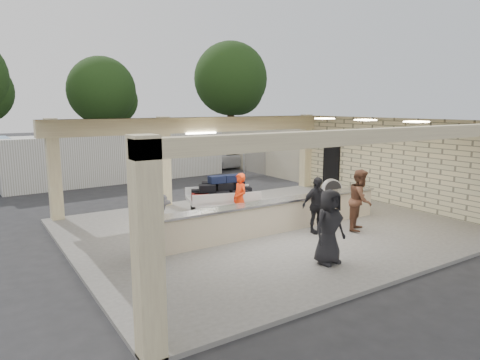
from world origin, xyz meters
TOP-DOWN VIEW (x-y plane):
  - ground at (0.00, 0.00)m, footprint 120.00×120.00m
  - pavilion at (0.21, 0.66)m, footprint 12.01×10.00m
  - baggage_counter at (0.00, -0.50)m, footprint 8.20×0.58m
  - luggage_cart at (-0.43, 2.20)m, footprint 2.75×2.12m
  - drum_fan at (4.60, 1.78)m, footprint 0.84×0.54m
  - baggage_handler at (-0.57, 0.75)m, footprint 0.36×0.63m
  - passenger_a at (2.25, -1.80)m, footprint 1.01×0.85m
  - passenger_b at (0.88, -1.30)m, footprint 1.04×0.45m
  - passenger_c at (-4.09, -1.00)m, footprint 1.03×1.10m
  - passenger_d at (-0.63, -3.39)m, footprint 0.93×0.42m
  - car_white_a at (6.26, 12.63)m, footprint 4.66×2.44m
  - car_white_b at (11.28, 13.18)m, footprint 4.89×3.01m
  - car_dark at (7.18, 14.53)m, footprint 4.33×1.59m
  - container_white at (-1.12, 11.74)m, footprint 11.58×2.83m
  - fence at (11.00, 9.00)m, footprint 12.06×0.06m
  - tree_mid at (2.32, 26.16)m, footprint 6.00×5.60m
  - tree_right at (14.32, 25.16)m, footprint 7.20×7.00m
  - adjacent_building at (9.50, 10.00)m, footprint 6.00×8.00m

SIDE VIEW (x-z plane):
  - ground at x=0.00m, z-range 0.00..0.00m
  - drum_fan at x=4.60m, z-range 0.13..1.01m
  - baggage_counter at x=0.00m, z-range 0.10..1.08m
  - car_white_a at x=6.26m, z-range 0.00..1.29m
  - car_dark at x=7.18m, z-range 0.00..1.44m
  - car_white_b at x=11.28m, z-range 0.00..1.45m
  - luggage_cart at x=-0.43m, z-range 0.16..1.58m
  - baggage_handler at x=-0.57m, z-range 0.10..1.80m
  - passenger_c at x=-4.09m, z-range 0.10..1.83m
  - passenger_b at x=0.88m, z-range 0.10..1.84m
  - passenger_d at x=-0.63m, z-range 0.10..1.96m
  - fence at x=11.00m, z-range 0.04..2.07m
  - passenger_a at x=2.25m, z-range 0.10..2.02m
  - container_white at x=-1.12m, z-range 0.00..2.49m
  - pavilion at x=0.21m, z-range -0.43..3.12m
  - adjacent_building at x=9.50m, z-range 0.00..3.20m
  - tree_mid at x=2.32m, z-range 0.96..8.96m
  - tree_right at x=14.32m, z-range 1.21..11.21m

